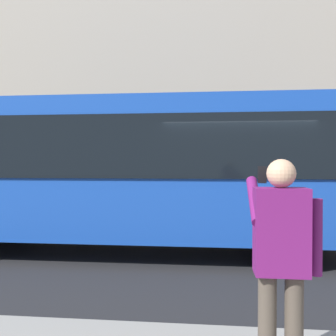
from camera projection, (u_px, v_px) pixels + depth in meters
name	position (u px, v px, depth m)	size (l,w,h in m)	color
ground_plane	(234.00, 256.00, 7.30)	(60.00, 60.00, 0.00)	#232326
building_facade_far	(223.00, 50.00, 13.97)	(28.00, 1.55, 12.00)	#A89E8E
red_bus	(127.00, 169.00, 7.68)	(9.05, 2.54, 3.08)	#1947AD
pedestrian_photographer	(281.00, 252.00, 2.87)	(0.53, 0.52, 1.70)	#4C4238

